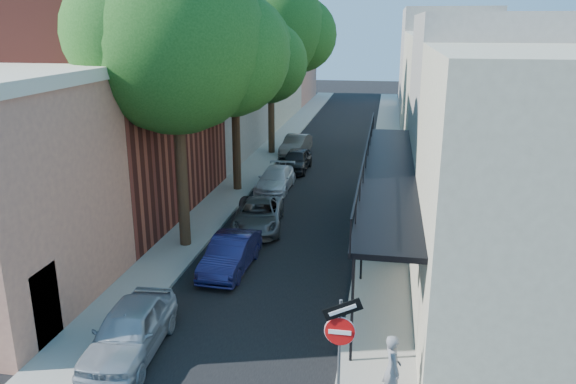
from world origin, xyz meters
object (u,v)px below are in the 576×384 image
at_px(parked_car_a, 130,330).
at_px(parked_car_d, 276,179).
at_px(oak_near, 188,44).
at_px(pedestrian, 392,368).
at_px(oak_far, 278,29).
at_px(parked_car_b, 230,254).
at_px(parked_car_f, 296,145).
at_px(sign_post, 340,336).
at_px(oak_mid, 243,56).
at_px(parked_car_c, 258,215).
at_px(parked_car_e, 296,160).

distance_m(parked_car_a, parked_car_d, 16.01).
bearing_deg(oak_near, pedestrian, -48.50).
bearing_deg(pedestrian, oak_far, -0.78).
xyz_separation_m(parked_car_b, parked_car_f, (-0.73, 18.95, 0.03)).
distance_m(sign_post, oak_mid, 19.14).
bearing_deg(parked_car_c, pedestrian, -70.18).
distance_m(oak_near, oak_mid, 8.01).
xyz_separation_m(parked_car_f, pedestrian, (6.47, -25.55, 0.31)).
bearing_deg(parked_car_e, parked_car_a, -92.06).
xyz_separation_m(parked_car_a, pedestrian, (6.94, -0.93, 0.27)).
height_order(oak_far, parked_car_d, oak_far).
distance_m(parked_car_d, pedestrian, 18.01).
bearing_deg(parked_car_b, parked_car_c, 92.06).
distance_m(oak_far, parked_car_b, 20.68).
height_order(oak_near, pedestrian, oak_near).
bearing_deg(parked_car_e, oak_near, -97.62).
bearing_deg(sign_post, oak_mid, 110.86).
distance_m(oak_mid, pedestrian, 19.38).
bearing_deg(parked_car_a, parked_car_c, 79.51).
bearing_deg(oak_far, oak_mid, -90.41).
xyz_separation_m(oak_near, parked_car_b, (1.97, -2.12, -7.24)).
bearing_deg(parked_car_f, sign_post, -73.28).
height_order(sign_post, parked_car_b, sign_post).
height_order(parked_car_c, pedestrian, pedestrian).
distance_m(oak_near, parked_car_d, 11.08).
bearing_deg(parked_car_e, oak_mid, -112.67).
bearing_deg(oak_near, oak_far, 89.96).
relative_size(sign_post, parked_car_b, 0.77).
distance_m(parked_car_d, parked_car_e, 4.32).
bearing_deg(oak_near, oak_mid, 90.37).
relative_size(parked_car_a, parked_car_f, 1.02).
height_order(parked_car_a, pedestrian, pedestrian).
relative_size(parked_car_c, parked_car_d, 1.07).
height_order(parked_car_a, parked_car_c, parked_car_a).
xyz_separation_m(oak_near, oak_far, (0.01, 17.01, 0.38)).
relative_size(parked_car_c, parked_car_e, 1.15).
relative_size(oak_near, oak_mid, 1.12).
relative_size(parked_car_d, parked_car_f, 1.03).
xyz_separation_m(parked_car_a, parked_car_b, (1.20, 5.67, -0.06)).
bearing_deg(parked_car_f, oak_near, -88.94).
height_order(oak_near, parked_car_a, oak_near).
xyz_separation_m(oak_mid, parked_car_b, (2.02, -10.09, -6.42)).
distance_m(oak_near, pedestrian, 13.53).
xyz_separation_m(sign_post, pedestrian, (1.18, 0.57, -1.07)).
bearing_deg(oak_mid, parked_car_a, -87.03).
relative_size(parked_car_f, pedestrian, 2.37).
bearing_deg(parked_car_b, parked_car_f, 94.26).
xyz_separation_m(oak_near, parked_car_f, (1.24, 16.83, -7.21)).
height_order(oak_near, parked_car_d, oak_near).
bearing_deg(parked_car_d, parked_car_c, -85.23).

